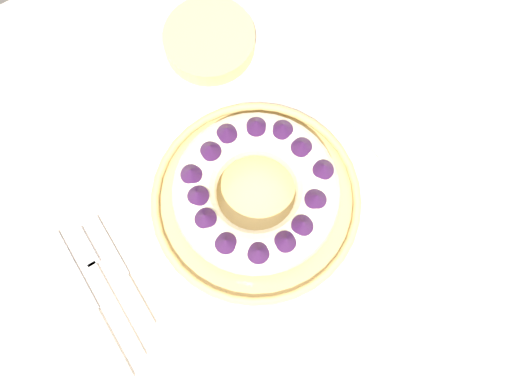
{
  "coord_description": "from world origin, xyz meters",
  "views": [
    {
      "loc": [
        -0.14,
        -0.17,
        1.59
      ],
      "look_at": [
        -0.02,
        0.03,
        0.8
      ],
      "focal_mm": 42.0,
      "sensor_mm": 36.0,
      "label": 1
    }
  ],
  "objects_px": {
    "bundt_cake": "(256,191)",
    "fork": "(102,283)",
    "serving_knife": "(95,315)",
    "napkin": "(397,114)",
    "cake_knife": "(124,279)",
    "side_bowl": "(209,41)",
    "serving_dish": "(256,201)"
  },
  "relations": [
    {
      "from": "side_bowl",
      "to": "napkin",
      "type": "height_order",
      "value": "side_bowl"
    },
    {
      "from": "cake_knife",
      "to": "napkin",
      "type": "height_order",
      "value": "cake_knife"
    },
    {
      "from": "bundt_cake",
      "to": "napkin",
      "type": "xyz_separation_m",
      "value": [
        0.26,
        0.01,
        -0.06
      ]
    },
    {
      "from": "fork",
      "to": "cake_knife",
      "type": "bearing_deg",
      "value": -16.54
    },
    {
      "from": "serving_knife",
      "to": "side_bowl",
      "type": "distance_m",
      "value": 0.45
    },
    {
      "from": "bundt_cake",
      "to": "side_bowl",
      "type": "bearing_deg",
      "value": 73.93
    },
    {
      "from": "bundt_cake",
      "to": "fork",
      "type": "xyz_separation_m",
      "value": [
        -0.25,
        0.01,
        -0.06
      ]
    },
    {
      "from": "fork",
      "to": "serving_knife",
      "type": "relative_size",
      "value": 0.89
    },
    {
      "from": "serving_dish",
      "to": "cake_knife",
      "type": "height_order",
      "value": "serving_dish"
    },
    {
      "from": "fork",
      "to": "serving_knife",
      "type": "bearing_deg",
      "value": -128.23
    },
    {
      "from": "cake_knife",
      "to": "fork",
      "type": "bearing_deg",
      "value": 159.04
    },
    {
      "from": "side_bowl",
      "to": "serving_dish",
      "type": "bearing_deg",
      "value": -106.07
    },
    {
      "from": "bundt_cake",
      "to": "serving_knife",
      "type": "relative_size",
      "value": 0.99
    },
    {
      "from": "fork",
      "to": "side_bowl",
      "type": "relative_size",
      "value": 1.46
    },
    {
      "from": "bundt_cake",
      "to": "fork",
      "type": "distance_m",
      "value": 0.25
    },
    {
      "from": "serving_knife",
      "to": "napkin",
      "type": "height_order",
      "value": "serving_knife"
    },
    {
      "from": "serving_dish",
      "to": "side_bowl",
      "type": "relative_size",
      "value": 2.1
    },
    {
      "from": "bundt_cake",
      "to": "serving_knife",
      "type": "xyz_separation_m",
      "value": [
        -0.27,
        -0.02,
        -0.06
      ]
    },
    {
      "from": "fork",
      "to": "cake_knife",
      "type": "relative_size",
      "value": 1.17
    },
    {
      "from": "bundt_cake",
      "to": "fork",
      "type": "height_order",
      "value": "bundt_cake"
    },
    {
      "from": "serving_knife",
      "to": "fork",
      "type": "bearing_deg",
      "value": 44.74
    },
    {
      "from": "serving_knife",
      "to": "serving_dish",
      "type": "bearing_deg",
      "value": 0.68
    },
    {
      "from": "serving_knife",
      "to": "bundt_cake",
      "type": "bearing_deg",
      "value": 0.69
    },
    {
      "from": "cake_knife",
      "to": "side_bowl",
      "type": "xyz_separation_m",
      "value": [
        0.29,
        0.26,
        0.01
      ]
    },
    {
      "from": "bundt_cake",
      "to": "napkin",
      "type": "distance_m",
      "value": 0.27
    },
    {
      "from": "serving_knife",
      "to": "cake_knife",
      "type": "bearing_deg",
      "value": 17.17
    },
    {
      "from": "serving_dish",
      "to": "fork",
      "type": "relative_size",
      "value": 1.44
    },
    {
      "from": "bundt_cake",
      "to": "serving_knife",
      "type": "bearing_deg",
      "value": -176.1
    },
    {
      "from": "bundt_cake",
      "to": "serving_knife",
      "type": "distance_m",
      "value": 0.28
    },
    {
      "from": "cake_knife",
      "to": "bundt_cake",
      "type": "bearing_deg",
      "value": -1.38
    },
    {
      "from": "serving_dish",
      "to": "fork",
      "type": "distance_m",
      "value": 0.25
    },
    {
      "from": "fork",
      "to": "napkin",
      "type": "height_order",
      "value": "fork"
    }
  ]
}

